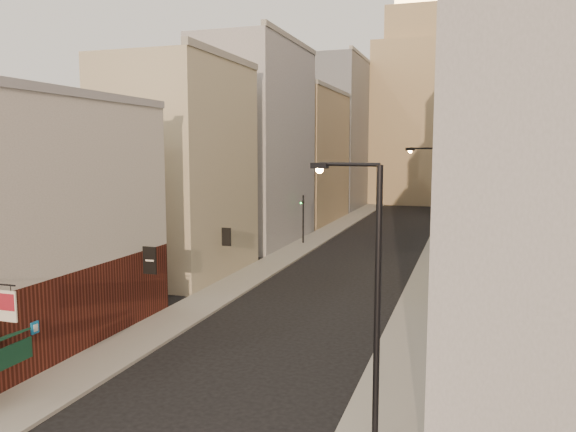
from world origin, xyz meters
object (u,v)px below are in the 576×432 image
at_px(streetlamp_near, 370,289).
at_px(traffic_light_right, 439,207).
at_px(clock_tower, 415,104).
at_px(streetlamp_mid, 435,208).
at_px(traffic_light_left, 303,208).
at_px(white_tower, 481,88).

height_order(streetlamp_near, traffic_light_right, streetlamp_near).
distance_m(clock_tower, streetlamp_mid, 65.49).
height_order(clock_tower, streetlamp_near, clock_tower).
bearing_deg(traffic_light_left, streetlamp_near, 116.98).
relative_size(clock_tower, white_tower, 1.08).
bearing_deg(traffic_light_left, white_tower, -107.75).
relative_size(white_tower, traffic_light_left, 8.30).
distance_m(streetlamp_mid, traffic_light_left, 19.50).
height_order(streetlamp_near, traffic_light_left, streetlamp_near).
bearing_deg(traffic_light_right, white_tower, -84.61).
xyz_separation_m(clock_tower, traffic_light_left, (-5.93, -50.10, -13.97)).
distance_m(white_tower, streetlamp_mid, 51.69).
xyz_separation_m(streetlamp_mid, traffic_light_left, (-13.66, 13.80, -1.87)).
xyz_separation_m(clock_tower, white_tower, (11.00, -14.00, 0.97)).
xyz_separation_m(clock_tower, streetlamp_near, (7.16, -86.88, -12.41)).
xyz_separation_m(streetlamp_near, traffic_light_left, (-13.10, 36.77, -1.56)).
height_order(traffic_light_left, traffic_light_right, same).
relative_size(streetlamp_near, traffic_light_right, 1.83).
relative_size(white_tower, streetlamp_mid, 4.28).
distance_m(traffic_light_left, traffic_light_right, 13.41).
xyz_separation_m(streetlamp_near, traffic_light_right, (0.02, 39.54, -1.32)).
distance_m(white_tower, traffic_light_left, 42.59).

